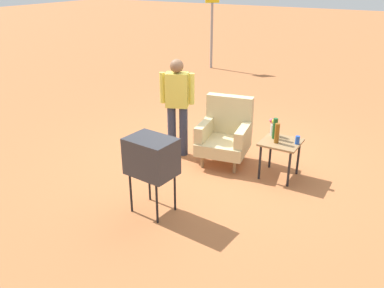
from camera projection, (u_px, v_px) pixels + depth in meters
ground_plane at (219, 159)px, 6.74m from camera, size 60.00×60.00×0.00m
armchair at (225, 133)px, 6.50m from camera, size 0.89×0.90×1.06m
side_table at (281, 146)px, 5.99m from camera, size 0.56×0.56×0.58m
tv_on_stand at (152, 157)px, 5.00m from camera, size 0.64×0.50×1.03m
person_standing at (177, 102)px, 6.56m from camera, size 0.54×0.34×1.64m
road_sign at (212, 24)px, 12.49m from camera, size 0.33×0.33×2.44m
bottle_tall_amber at (277, 133)px, 5.85m from camera, size 0.07×0.07×0.30m
soda_can_blue at (297, 140)px, 5.85m from camera, size 0.07×0.07×0.12m
bottle_wine_green at (275, 128)px, 6.00m from camera, size 0.07×0.07×0.32m
flower_vase at (273, 126)px, 6.12m from camera, size 0.15×0.10×0.27m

